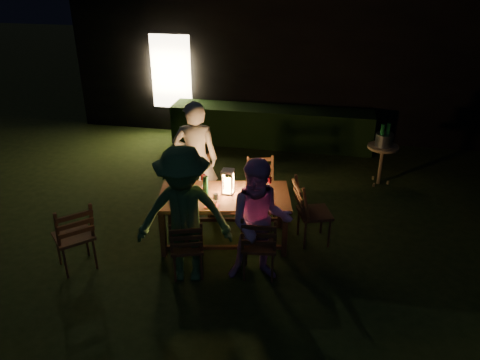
% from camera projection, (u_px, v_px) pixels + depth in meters
% --- Properties ---
extents(garden_envelope, '(40.00, 40.00, 3.20)m').
position_uv_depth(garden_envelope, '(306.00, 50.00, 11.40)').
color(garden_envelope, black).
rests_on(garden_envelope, ground).
extents(dining_table, '(1.91, 1.21, 0.74)m').
position_uv_depth(dining_table, '(224.00, 200.00, 6.38)').
color(dining_table, '#522F1B').
rests_on(dining_table, ground).
extents(chair_near_left, '(0.51, 0.53, 0.89)m').
position_uv_depth(chair_near_left, '(187.00, 256.00, 5.86)').
color(chair_near_left, '#522F1B').
rests_on(chair_near_left, ground).
extents(chair_near_right, '(0.47, 0.50, 0.96)m').
position_uv_depth(chair_near_right, '(259.00, 255.00, 5.85)').
color(chair_near_right, '#522F1B').
rests_on(chair_near_right, ground).
extents(chair_far_left, '(0.54, 0.56, 0.98)m').
position_uv_depth(chair_far_left, '(197.00, 197.00, 7.23)').
color(chair_far_left, '#522F1B').
rests_on(chair_far_left, ground).
extents(chair_far_right, '(0.53, 0.55, 0.93)m').
position_uv_depth(chair_far_right, '(261.00, 198.00, 7.24)').
color(chair_far_right, '#522F1B').
rests_on(chair_far_right, ground).
extents(chair_end, '(0.60, 0.58, 1.00)m').
position_uv_depth(chair_end, '(312.00, 223.00, 6.54)').
color(chair_end, '#522F1B').
rests_on(chair_end, ground).
extents(chair_spare, '(0.67, 0.67, 1.02)m').
position_uv_depth(chair_spare, '(76.00, 247.00, 5.98)').
color(chair_spare, '#522F1B').
rests_on(chair_spare, ground).
extents(person_house_side, '(0.73, 0.56, 1.81)m').
position_uv_depth(person_house_side, '(196.00, 160.00, 7.01)').
color(person_house_side, beige).
rests_on(person_house_side, ground).
extents(person_opp_right, '(0.88, 0.75, 1.60)m').
position_uv_depth(person_opp_right, '(260.00, 222.00, 5.59)').
color(person_opp_right, '#DF99D9').
rests_on(person_opp_right, ground).
extents(person_opp_left, '(1.25, 0.87, 1.77)m').
position_uv_depth(person_opp_left, '(184.00, 216.00, 5.55)').
color(person_opp_left, '#3F7339').
rests_on(person_opp_left, ground).
extents(lantern, '(0.16, 0.16, 0.35)m').
position_uv_depth(lantern, '(228.00, 183.00, 6.33)').
color(lantern, white).
rests_on(lantern, dining_table).
extents(plate_far_left, '(0.25, 0.25, 0.01)m').
position_uv_depth(plate_far_left, '(185.00, 187.00, 6.54)').
color(plate_far_left, white).
rests_on(plate_far_left, dining_table).
extents(plate_near_left, '(0.25, 0.25, 0.01)m').
position_uv_depth(plate_near_left, '(182.00, 202.00, 6.15)').
color(plate_near_left, white).
rests_on(plate_near_left, dining_table).
extents(plate_far_right, '(0.25, 0.25, 0.01)m').
position_uv_depth(plate_far_right, '(257.00, 187.00, 6.54)').
color(plate_far_right, white).
rests_on(plate_far_right, dining_table).
extents(plate_near_right, '(0.25, 0.25, 0.01)m').
position_uv_depth(plate_near_right, '(258.00, 202.00, 6.15)').
color(plate_near_right, white).
rests_on(plate_near_right, dining_table).
extents(wineglass_a, '(0.06, 0.06, 0.18)m').
position_uv_depth(wineglass_a, '(203.00, 180.00, 6.56)').
color(wineglass_a, '#59070F').
rests_on(wineglass_a, dining_table).
extents(wineglass_b, '(0.06, 0.06, 0.18)m').
position_uv_depth(wineglass_b, '(170.00, 193.00, 6.20)').
color(wineglass_b, '#59070F').
rests_on(wineglass_b, dining_table).
extents(wineglass_c, '(0.06, 0.06, 0.18)m').
position_uv_depth(wineglass_c, '(247.00, 199.00, 6.06)').
color(wineglass_c, '#59070F').
rests_on(wineglass_c, dining_table).
extents(wineglass_d, '(0.06, 0.06, 0.18)m').
position_uv_depth(wineglass_d, '(269.00, 183.00, 6.47)').
color(wineglass_d, '#59070F').
rests_on(wineglass_d, dining_table).
extents(wineglass_e, '(0.06, 0.06, 0.18)m').
position_uv_depth(wineglass_e, '(216.00, 200.00, 6.04)').
color(wineglass_e, silver).
rests_on(wineglass_e, dining_table).
extents(bottle_table, '(0.07, 0.07, 0.28)m').
position_uv_depth(bottle_table, '(206.00, 186.00, 6.29)').
color(bottle_table, '#0F471E').
rests_on(bottle_table, dining_table).
extents(napkin_left, '(0.18, 0.14, 0.01)m').
position_uv_depth(napkin_left, '(212.00, 206.00, 6.06)').
color(napkin_left, red).
rests_on(napkin_left, dining_table).
extents(napkin_right, '(0.18, 0.14, 0.01)m').
position_uv_depth(napkin_right, '(266.00, 205.00, 6.08)').
color(napkin_right, red).
rests_on(napkin_right, dining_table).
extents(phone, '(0.14, 0.07, 0.01)m').
position_uv_depth(phone, '(176.00, 205.00, 6.08)').
color(phone, black).
rests_on(phone, dining_table).
extents(side_table, '(0.53, 0.53, 0.72)m').
position_uv_depth(side_table, '(383.00, 150.00, 8.06)').
color(side_table, brown).
rests_on(side_table, ground).
extents(ice_bucket, '(0.30, 0.30, 0.22)m').
position_uv_depth(ice_bucket, '(384.00, 140.00, 7.98)').
color(ice_bucket, '#A5A8AD').
rests_on(ice_bucket, side_table).
extents(bottle_bucket_a, '(0.07, 0.07, 0.32)m').
position_uv_depth(bottle_bucket_a, '(382.00, 138.00, 7.93)').
color(bottle_bucket_a, '#0F471E').
rests_on(bottle_bucket_a, side_table).
extents(bottle_bucket_b, '(0.07, 0.07, 0.32)m').
position_uv_depth(bottle_bucket_b, '(387.00, 137.00, 7.98)').
color(bottle_bucket_b, '#0F471E').
rests_on(bottle_bucket_b, side_table).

